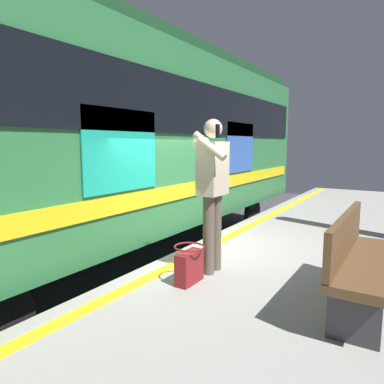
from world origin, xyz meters
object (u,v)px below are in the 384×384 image
handbag (189,265)px  bench (358,257)px  train_carriage (128,135)px  passenger (212,183)px

handbag → bench: size_ratio=0.25×
handbag → bench: bearing=101.1°
train_carriage → bench: bearing=68.1°
train_carriage → passenger: bearing=59.3°
handbag → bench: 1.73m
train_carriage → handbag: bearing=52.4°
passenger → bench: passenger is taller
train_carriage → passenger: (1.64, 2.77, -0.63)m
passenger → handbag: bearing=-4.2°
train_carriage → bench: 4.91m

